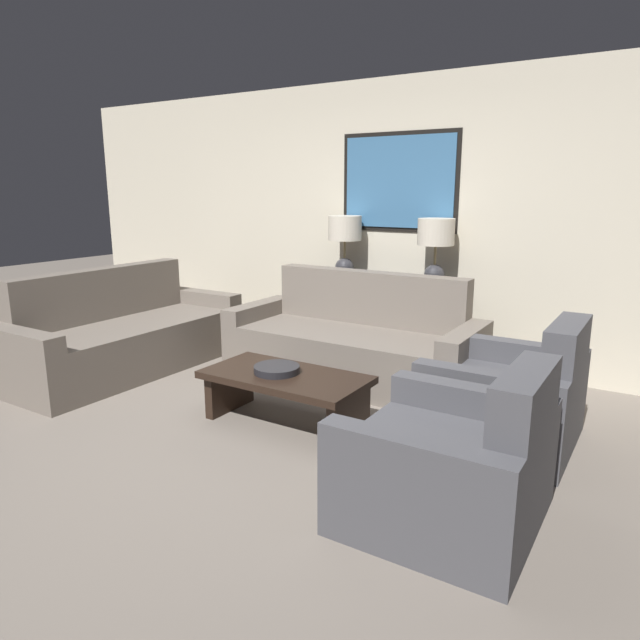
# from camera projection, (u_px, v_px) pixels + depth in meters

# --- Properties ---
(ground_plane) EXTENTS (20.00, 20.00, 0.00)m
(ground_plane) POSITION_uv_depth(u_px,v_px,m) (241.00, 443.00, 3.77)
(ground_plane) COLOR slate
(back_wall) EXTENTS (8.42, 0.12, 2.65)m
(back_wall) POSITION_uv_depth(u_px,v_px,m) (400.00, 222.00, 5.49)
(back_wall) COLOR beige
(back_wall) RESTS_ON ground_plane
(console_table) EXTENTS (1.35, 0.35, 0.77)m
(console_table) POSITION_uv_depth(u_px,v_px,m) (386.00, 322.00, 5.49)
(console_table) COLOR black
(console_table) RESTS_ON ground_plane
(table_lamp_left) EXTENTS (0.33, 0.33, 0.62)m
(table_lamp_left) POSITION_uv_depth(u_px,v_px,m) (345.00, 237.00, 5.55)
(table_lamp_left) COLOR #333338
(table_lamp_left) RESTS_ON console_table
(table_lamp_right) EXTENTS (0.33, 0.33, 0.62)m
(table_lamp_right) POSITION_uv_depth(u_px,v_px,m) (436.00, 241.00, 5.07)
(table_lamp_right) COLOR #333338
(table_lamp_right) RESTS_ON console_table
(couch_by_back_wall) EXTENTS (2.19, 0.87, 0.92)m
(couch_by_back_wall) POSITION_uv_depth(u_px,v_px,m) (354.00, 346.00, 4.98)
(couch_by_back_wall) COLOR slate
(couch_by_back_wall) RESTS_ON ground_plane
(couch_by_side) EXTENTS (0.87, 2.19, 0.92)m
(couch_by_side) POSITION_uv_depth(u_px,v_px,m) (125.00, 337.00, 5.26)
(couch_by_side) COLOR slate
(couch_by_side) RESTS_ON ground_plane
(coffee_table) EXTENTS (1.16, 0.59, 0.37)m
(coffee_table) POSITION_uv_depth(u_px,v_px,m) (285.00, 387.00, 4.02)
(coffee_table) COLOR black
(coffee_table) RESTS_ON ground_plane
(decorative_bowl) EXTENTS (0.32, 0.32, 0.05)m
(decorative_bowl) POSITION_uv_depth(u_px,v_px,m) (277.00, 369.00, 4.02)
(decorative_bowl) COLOR #232328
(decorative_bowl) RESTS_ON coffee_table
(armchair_near_back_wall) EXTENTS (0.91, 0.94, 0.85)m
(armchair_near_back_wall) POSITION_uv_depth(u_px,v_px,m) (508.00, 400.00, 3.74)
(armchair_near_back_wall) COLOR #4C4C51
(armchair_near_back_wall) RESTS_ON ground_plane
(armchair_near_camera) EXTENTS (0.91, 0.94, 0.85)m
(armchair_near_camera) POSITION_uv_depth(u_px,v_px,m) (452.00, 468.00, 2.84)
(armchair_near_camera) COLOR #4C4C51
(armchair_near_camera) RESTS_ON ground_plane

